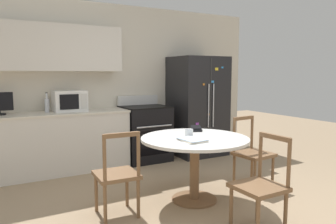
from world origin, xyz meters
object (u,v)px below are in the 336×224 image
(dining_chair_near, at_px, (261,186))
(refrigerator, at_px, (198,106))
(oven_range, at_px, (145,133))
(counter_bottle, at_px, (47,105))
(dining_chair_right, at_px, (252,153))
(wallet, at_px, (196,129))
(dining_chair_left, at_px, (117,175))
(candle_glass, at_px, (189,133))
(microwave, at_px, (70,101))

(dining_chair_near, bearing_deg, refrigerator, -23.82)
(refrigerator, distance_m, dining_chair_near, 3.00)
(oven_range, bearing_deg, counter_bottle, 177.30)
(dining_chair_right, bearing_deg, wallet, -28.33)
(dining_chair_left, bearing_deg, dining_chair_near, -39.86)
(oven_range, height_order, candle_glass, oven_range)
(microwave, height_order, counter_bottle, microwave)
(counter_bottle, relative_size, dining_chair_near, 0.32)
(oven_range, xyz_separation_m, dining_chair_left, (-1.19, -1.84, -0.03))
(microwave, xyz_separation_m, dining_chair_left, (0.03, -1.90, -0.62))
(refrigerator, bearing_deg, wallet, -124.90)
(oven_range, bearing_deg, dining_chair_near, -93.02)
(refrigerator, xyz_separation_m, dining_chair_near, (-1.16, -2.73, -0.44))
(oven_range, relative_size, candle_glass, 11.28)
(dining_chair_left, xyz_separation_m, candle_glass, (0.90, 0.04, 0.35))
(wallet, bearing_deg, refrigerator, 55.10)
(refrigerator, relative_size, candle_glass, 18.33)
(dining_chair_right, bearing_deg, dining_chair_near, 44.63)
(refrigerator, relative_size, dining_chair_left, 1.95)
(dining_chair_right, relative_size, candle_glass, 9.42)
(oven_range, height_order, dining_chair_near, oven_range)
(refrigerator, distance_m, microwave, 2.24)
(refrigerator, relative_size, dining_chair_near, 1.95)
(dining_chair_right, bearing_deg, dining_chair_left, -5.38)
(dining_chair_near, height_order, candle_glass, dining_chair_near)
(oven_range, height_order, wallet, oven_range)
(microwave, relative_size, candle_glass, 4.91)
(dining_chair_near, xyz_separation_m, dining_chair_right, (0.81, 0.96, 0.00))
(counter_bottle, height_order, candle_glass, counter_bottle)
(dining_chair_near, xyz_separation_m, dining_chair_left, (-1.04, 0.96, 0.00))
(oven_range, xyz_separation_m, microwave, (-1.22, 0.06, 0.59))
(oven_range, distance_m, candle_glass, 1.85)
(oven_range, height_order, microwave, microwave)
(oven_range, relative_size, wallet, 6.84)
(microwave, bearing_deg, dining_chair_near, -69.52)
(counter_bottle, height_order, wallet, counter_bottle)
(oven_range, bearing_deg, microwave, 177.01)
(refrigerator, xyz_separation_m, counter_bottle, (-2.56, 0.14, 0.13))
(refrigerator, xyz_separation_m, dining_chair_right, (-0.36, -1.77, -0.44))
(candle_glass, bearing_deg, dining_chair_left, -177.53)
(microwave, bearing_deg, oven_range, -2.99)
(wallet, bearing_deg, counter_bottle, 133.09)
(microwave, relative_size, wallet, 2.98)
(dining_chair_left, distance_m, dining_chair_right, 1.85)
(dining_chair_left, bearing_deg, oven_range, 59.96)
(dining_chair_right, distance_m, wallet, 0.81)
(refrigerator, relative_size, microwave, 3.73)
(dining_chair_left, distance_m, candle_glass, 0.96)
(microwave, height_order, dining_chair_right, microwave)
(dining_chair_left, bearing_deg, wallet, 16.62)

